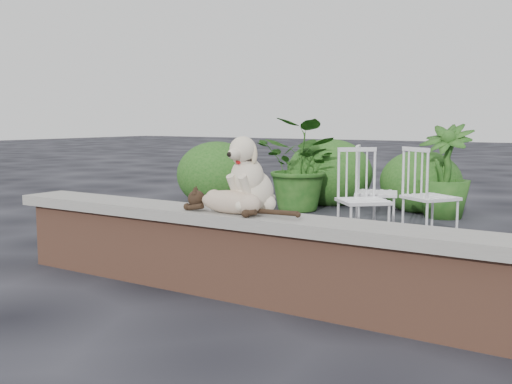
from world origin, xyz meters
The scene contains 11 objects.
ground centered at (0.00, 0.00, 0.00)m, with size 60.00×60.00×0.00m, color black.
brick_wall centered at (0.00, 0.00, 0.25)m, with size 6.00×0.30×0.50m, color brown.
capstone centered at (0.00, 0.00, 0.54)m, with size 6.20×0.40×0.08m, color slate.
dog centered at (-1.00, 0.09, 0.84)m, with size 0.34×0.45×0.52m, color beige, non-canonical shape.
cat centered at (-1.08, -0.06, 0.67)m, with size 1.04×0.25×0.18m, color tan, non-canonical shape.
chair_c centered at (-0.51, 2.47, 0.47)m, with size 0.56×0.56×0.94m, color white, non-canonical shape.
chair_e centered at (-1.08, 2.50, 0.47)m, with size 0.56×0.56×0.94m, color white, non-canonical shape.
chair_a centered at (-0.96, 1.88, 0.47)m, with size 0.56×0.56×0.94m, color white, non-canonical shape.
potted_plant_a centered at (-2.58, 3.67, 0.61)m, with size 1.10×0.95×1.22m, color #194915.
potted_plant_b centered at (-0.84, 4.13, 0.58)m, with size 0.65×0.65×1.15m, color #194915.
shrubbery centered at (-2.70, 4.17, 0.42)m, with size 3.78×1.99×0.98m.
Camera 1 is at (1.22, -3.31, 1.20)m, focal length 42.41 mm.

